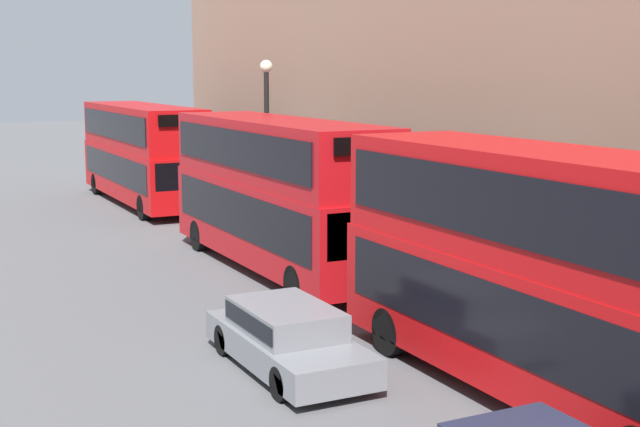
% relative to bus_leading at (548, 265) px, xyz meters
% --- Properties ---
extents(bus_leading, '(2.59, 10.06, 4.48)m').
position_rel_bus_leading_xyz_m(bus_leading, '(0.00, 0.00, 0.00)').
color(bus_leading, '#B20C0F').
rests_on(bus_leading, ground).
extents(bus_second_in_queue, '(2.59, 10.74, 4.44)m').
position_rel_bus_leading_xyz_m(bus_second_in_queue, '(0.00, 11.75, -0.02)').
color(bus_second_in_queue, '#A80F14').
rests_on(bus_second_in_queue, ground).
extents(bus_third_in_queue, '(2.59, 11.42, 4.33)m').
position_rel_bus_leading_xyz_m(bus_third_in_queue, '(0.00, 26.30, -0.08)').
color(bus_third_in_queue, '#B20C0F').
rests_on(bus_third_in_queue, ground).
extents(car_hatchback, '(1.81, 4.54, 1.29)m').
position_rel_bus_leading_xyz_m(car_hatchback, '(-3.40, 3.56, -1.78)').
color(car_hatchback, slate).
rests_on(car_hatchback, ground).
extents(street_lamp, '(0.44, 0.44, 6.19)m').
position_rel_bus_leading_xyz_m(street_lamp, '(2.10, 17.36, 1.38)').
color(street_lamp, black).
rests_on(street_lamp, ground).
extents(pedestrian, '(0.36, 0.36, 1.82)m').
position_rel_bus_leading_xyz_m(pedestrian, '(2.92, 2.99, -1.62)').
color(pedestrian, '#26262D').
rests_on(pedestrian, ground).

